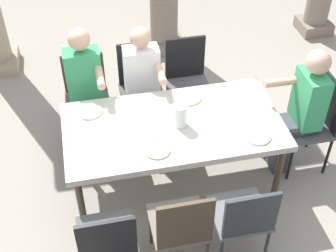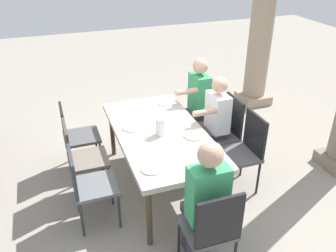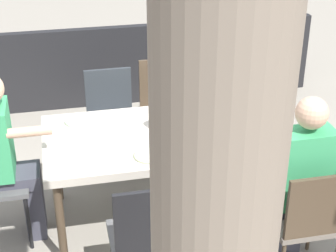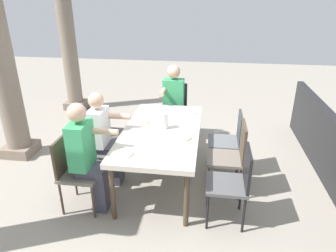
% 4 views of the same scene
% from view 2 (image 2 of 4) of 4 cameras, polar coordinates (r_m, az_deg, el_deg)
% --- Properties ---
extents(ground_plane, '(16.00, 16.00, 0.00)m').
position_cam_2_polar(ground_plane, '(4.46, -1.12, -9.32)').
color(ground_plane, gray).
extents(dining_table, '(1.90, 0.98, 0.75)m').
position_cam_2_polar(dining_table, '(4.07, -1.21, -1.68)').
color(dining_table, beige).
rests_on(dining_table, ground).
extents(chair_west_north, '(0.44, 0.44, 0.90)m').
position_cam_2_polar(chair_west_north, '(5.03, 6.12, 2.23)').
color(chair_west_north, '#6A6158').
rests_on(chair_west_north, ground).
extents(chair_west_south, '(0.44, 0.44, 0.90)m').
position_cam_2_polar(chair_west_south, '(4.62, -14.75, -1.16)').
color(chair_west_south, '#4F4F50').
rests_on(chair_west_south, ground).
extents(chair_mid_north, '(0.44, 0.44, 0.96)m').
position_cam_2_polar(chair_mid_north, '(4.58, 9.14, -0.43)').
color(chair_mid_north, '#4F4F50').
rests_on(chair_mid_north, ground).
extents(chair_mid_south, '(0.44, 0.44, 0.94)m').
position_cam_2_polar(chair_mid_south, '(4.12, -13.95, -4.58)').
color(chair_mid_south, '#6A6158').
rests_on(chair_mid_south, ground).
extents(chair_east_north, '(0.44, 0.44, 0.95)m').
position_cam_2_polar(chair_east_north, '(4.22, 12.24, -3.52)').
color(chair_east_north, '#4F4F50').
rests_on(chair_east_north, ground).
extents(chair_east_south, '(0.44, 0.44, 0.89)m').
position_cam_2_polar(chair_east_south, '(3.73, -12.87, -8.89)').
color(chair_east_south, '#5B5E61').
rests_on(chair_east_south, ground).
extents(chair_head_east, '(0.44, 0.44, 0.96)m').
position_cam_2_polar(chair_head_east, '(3.15, 7.10, -15.89)').
color(chair_head_east, '#4F4F50').
rests_on(chair_head_east, ground).
extents(diner_woman_green, '(0.35, 0.49, 1.26)m').
position_cam_2_polar(diner_woman_green, '(4.44, 7.13, 0.57)').
color(diner_woman_green, '#3F3F4C').
rests_on(diner_woman_green, ground).
extents(diner_man_white, '(0.35, 0.49, 1.32)m').
position_cam_2_polar(diner_man_white, '(4.88, 4.33, 3.87)').
color(diner_man_white, '#3F3F4C').
rests_on(diner_man_white, ground).
extents(diner_guest_third, '(0.50, 0.35, 1.32)m').
position_cam_2_polar(diner_guest_third, '(3.16, 5.87, -11.65)').
color(diner_guest_third, '#3F3F4C').
rests_on(diner_guest_third, ground).
extents(stone_column_near, '(0.51, 0.51, 2.81)m').
position_cam_2_polar(stone_column_near, '(6.29, 14.86, 15.29)').
color(stone_column_near, tan).
rests_on(stone_column_near, ground).
extents(plate_0, '(0.23, 0.23, 0.02)m').
position_cam_2_polar(plate_0, '(4.71, -0.30, 3.73)').
color(plate_0, white).
rests_on(plate_0, dining_table).
extents(fork_0, '(0.02, 0.17, 0.01)m').
position_cam_2_polar(fork_0, '(4.84, -0.89, 4.38)').
color(fork_0, silver).
rests_on(fork_0, dining_table).
extents(spoon_0, '(0.02, 0.17, 0.01)m').
position_cam_2_polar(spoon_0, '(4.59, 0.32, 2.92)').
color(spoon_0, silver).
rests_on(spoon_0, dining_table).
extents(plate_1, '(0.22, 0.22, 0.02)m').
position_cam_2_polar(plate_1, '(4.14, -5.89, -0.22)').
color(plate_1, silver).
rests_on(plate_1, dining_table).
extents(fork_1, '(0.02, 0.17, 0.01)m').
position_cam_2_polar(fork_1, '(4.27, -6.38, 0.64)').
color(fork_1, silver).
rests_on(fork_1, dining_table).
extents(spoon_1, '(0.02, 0.17, 0.01)m').
position_cam_2_polar(spoon_1, '(4.01, -5.35, -1.27)').
color(spoon_1, silver).
rests_on(spoon_1, dining_table).
extents(plate_2, '(0.23, 0.23, 0.02)m').
position_cam_2_polar(plate_2, '(3.96, 4.17, -1.53)').
color(plate_2, silver).
rests_on(plate_2, dining_table).
extents(fork_2, '(0.02, 0.17, 0.01)m').
position_cam_2_polar(fork_2, '(4.09, 3.33, -0.60)').
color(fork_2, silver).
rests_on(fork_2, dining_table).
extents(spoon_2, '(0.03, 0.17, 0.01)m').
position_cam_2_polar(spoon_2, '(3.85, 5.04, -2.67)').
color(spoon_2, silver).
rests_on(spoon_2, dining_table).
extents(plate_3, '(0.22, 0.22, 0.02)m').
position_cam_2_polar(plate_3, '(3.43, -2.62, -6.84)').
color(plate_3, white).
rests_on(plate_3, dining_table).
extents(fork_3, '(0.03, 0.17, 0.01)m').
position_cam_2_polar(fork_3, '(3.55, -3.34, -5.58)').
color(fork_3, silver).
rests_on(fork_3, dining_table).
extents(spoon_3, '(0.03, 0.17, 0.01)m').
position_cam_2_polar(spoon_3, '(3.32, -1.84, -8.34)').
color(spoon_3, silver).
rests_on(spoon_3, dining_table).
extents(water_pitcher, '(0.12, 0.12, 0.21)m').
position_cam_2_polar(water_pitcher, '(3.94, -1.24, -0.20)').
color(water_pitcher, white).
rests_on(water_pitcher, dining_table).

